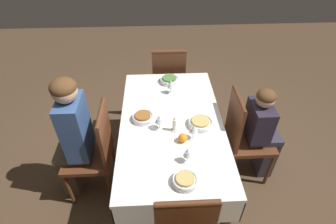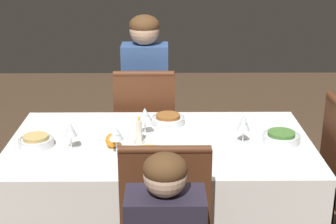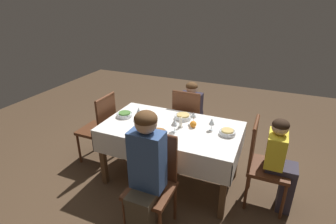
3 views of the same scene
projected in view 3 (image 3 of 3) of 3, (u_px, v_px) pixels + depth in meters
ground_plane at (171, 179)px, 3.29m from camera, size 8.00×8.00×0.00m
dining_table at (171, 133)px, 3.02m from camera, size 1.57×0.89×0.74m
chair_south at (153, 179)px, 2.46m from camera, size 0.41×0.42×0.97m
chair_east at (263, 160)px, 2.73m from camera, size 0.42×0.41×0.97m
chair_north at (188, 119)px, 3.65m from camera, size 0.41×0.42×0.97m
chair_west at (101, 126)px, 3.46m from camera, size 0.42×0.41×0.97m
person_adult_denim at (145, 172)px, 2.26m from camera, size 0.30×0.34×1.27m
person_child_yellow at (281, 161)px, 2.66m from camera, size 0.33×0.30×1.03m
person_child_dark at (192, 112)px, 3.78m from camera, size 0.30×0.33×1.03m
bowl_south at (159, 133)px, 2.78m from camera, size 0.19×0.19×0.06m
wine_glass_south at (174, 123)px, 2.82m from camera, size 0.08×0.08×0.15m
bowl_east at (227, 132)px, 2.79m from camera, size 0.18×0.18×0.06m
wine_glass_east at (212, 122)px, 2.86m from camera, size 0.06×0.06×0.14m
bowl_north at (183, 116)px, 3.16m from camera, size 0.21×0.21×0.06m
wine_glass_north at (194, 115)px, 3.00m from camera, size 0.07×0.07×0.14m
bowl_west at (125, 114)px, 3.21m from camera, size 0.19×0.19×0.06m
wine_glass_west at (139, 111)px, 3.11m from camera, size 0.07×0.07×0.15m
candle_centerpiece at (181, 123)px, 2.94m from camera, size 0.06×0.06×0.15m
orange_fruit at (193, 124)px, 2.95m from camera, size 0.07×0.07×0.07m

